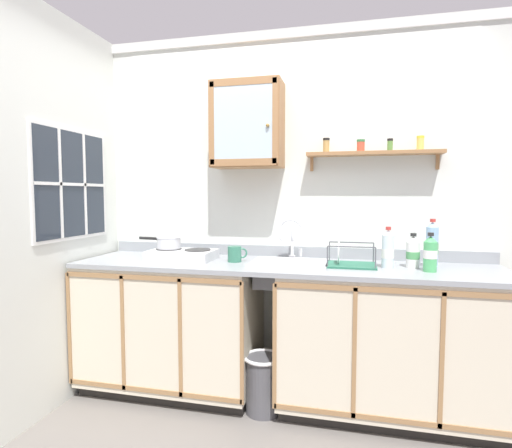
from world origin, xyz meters
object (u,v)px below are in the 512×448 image
bottle_opaque_white_1 (413,253)px  trash_bin (263,383)px  bottle_water_clear_0 (388,250)px  wall_cabinet (247,125)px  bottle_soda_green_2 (430,254)px  saucepan (168,242)px  mug (235,254)px  sink (290,267)px  bottle_water_blue_3 (432,245)px  dish_rack (349,262)px  hot_plate_stove (182,254)px

bottle_opaque_white_1 → trash_bin: bottle_opaque_white_1 is taller
bottle_water_clear_0 → wall_cabinet: size_ratio=0.43×
bottle_soda_green_2 → wall_cabinet: (-1.20, 0.26, 0.85)m
saucepan → mug: size_ratio=2.55×
sink → wall_cabinet: wall_cabinet is taller
bottle_soda_green_2 → mug: bottle_soda_green_2 is taller
bottle_water_clear_0 → saucepan: bearing=178.3°
bottle_water_blue_3 → wall_cabinet: 1.48m
bottle_soda_green_2 → sink: bearing=172.8°
bottle_opaque_white_1 → bottle_water_blue_3: bottle_water_blue_3 is taller
saucepan → bottle_water_blue_3: bottle_water_blue_3 is taller
wall_cabinet → mug: bearing=-102.1°
sink → wall_cabinet: size_ratio=0.84×
sink → wall_cabinet: 1.05m
saucepan → bottle_water_blue_3: bearing=1.5°
wall_cabinet → bottle_water_clear_0: bearing=-11.5°
bottle_water_clear_0 → bottle_soda_green_2: bearing=-15.0°
bottle_water_clear_0 → dish_rack: bottle_water_clear_0 is taller
bottle_water_clear_0 → bottle_water_blue_3: size_ratio=0.85×
mug → bottle_water_blue_3: bearing=3.8°
saucepan → bottle_opaque_white_1: (1.67, 0.00, -0.02)m
bottle_opaque_white_1 → dish_rack: 0.40m
mug → trash_bin: (0.24, -0.18, -0.80)m
bottle_water_blue_3 → bottle_water_clear_0: bearing=-161.5°
hot_plate_stove → saucepan: (-0.12, 0.02, 0.08)m
hot_plate_stove → mug: mug is taller
mug → dish_rack: bearing=1.2°
bottle_water_clear_0 → dish_rack: bearing=174.4°
trash_bin → hot_plate_stove: bearing=163.1°
sink → dish_rack: sink is taller
bottle_soda_green_2 → hot_plate_stove: bearing=177.0°
sink → bottle_soda_green_2: (0.87, -0.11, 0.14)m
hot_plate_stove → trash_bin: hot_plate_stove is taller
bottle_water_blue_3 → dish_rack: 0.53m
sink → dish_rack: bearing=-3.3°
bottle_water_clear_0 → trash_bin: (-0.76, -0.17, -0.87)m
hot_plate_stove → trash_bin: size_ratio=1.24×
bottle_opaque_white_1 → dish_rack: size_ratio=0.70×
hot_plate_stove → bottle_opaque_white_1: bearing=0.9°
hot_plate_stove → bottle_water_clear_0: bottle_water_clear_0 is taller
bottle_soda_green_2 → mug: bearing=176.8°
trash_bin → bottle_water_clear_0: bearing=12.6°
sink → mug: (-0.37, -0.04, 0.08)m
bottle_water_clear_0 → bottle_soda_green_2: bottle_water_clear_0 is taller
hot_plate_stove → bottle_water_clear_0: size_ratio=1.77×
bottle_water_clear_0 → bottle_water_blue_3: 0.29m
saucepan → bottle_water_blue_3: (1.79, 0.05, 0.02)m
saucepan → trash_bin: size_ratio=0.90×
saucepan → wall_cabinet: (0.56, 0.15, 0.84)m
trash_bin → wall_cabinet: bearing=118.3°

